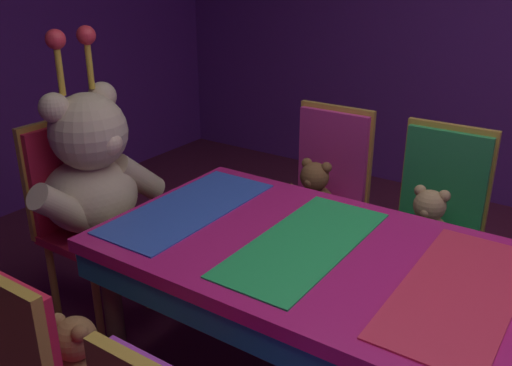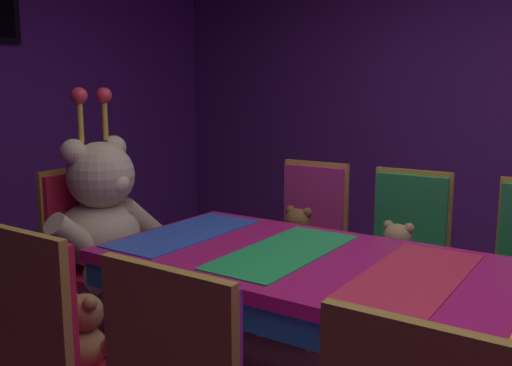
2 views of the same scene
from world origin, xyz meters
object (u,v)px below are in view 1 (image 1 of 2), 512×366
chair_right_2 (437,209)px  teddy_right_2 (427,223)px  teddy_left_3 (79,360)px  king_teddy_bear (95,175)px  banquet_table (455,315)px  teddy_right_3 (313,193)px  throne_chair (75,199)px  chair_right_3 (327,182)px

chair_right_2 → teddy_right_2: 0.14m
teddy_left_3 → king_teddy_bear: (0.73, 0.75, 0.19)m
banquet_table → chair_right_2: 0.93m
teddy_left_3 → teddy_right_3: bearing=0.6°
banquet_table → throne_chair: bearing=90.0°
teddy_right_2 → king_teddy_bear: 1.51m
chair_right_2 → king_teddy_bear: (-0.87, 1.31, 0.17)m
chair_right_3 → throne_chair: 1.27m
banquet_table → teddy_left_3: size_ratio=9.01×
chair_right_2 → throne_chair: bearing=-59.5°
chair_right_3 → banquet_table: bearing=45.4°
teddy_left_3 → chair_right_2: size_ratio=0.28×
teddy_right_2 → throne_chair: bearing=-63.8°
teddy_right_2 → throne_chair: size_ratio=0.31×
throne_chair → king_teddy_bear: (0.00, -0.17, 0.17)m
teddy_right_2 → king_teddy_bear: bearing=-60.9°
banquet_table → chair_right_2: (0.87, 0.32, -0.06)m
chair_right_2 → chair_right_3: size_ratio=1.00×
banquet_table → king_teddy_bear: king_teddy_bear is taller
teddy_right_3 → throne_chair: (-0.74, 0.90, 0.01)m
throne_chair → banquet_table: bearing=-0.0°
throne_chair → teddy_right_2: bearing=26.2°
teddy_left_3 → throne_chair: throne_chair is taller
teddy_right_2 → king_teddy_bear: king_teddy_bear is taller
chair_right_3 → teddy_right_3: size_ratio=3.18×
throne_chair → teddy_right_3: bearing=39.4°
chair_right_3 → king_teddy_bear: size_ratio=1.04×
banquet_table → teddy_right_3: 1.17m
chair_right_2 → teddy_left_3: bearing=-19.5°
teddy_left_3 → king_teddy_bear: 1.06m
teddy_left_3 → teddy_right_2: bearing=-21.2°
chair_right_3 → king_teddy_bear: (-0.89, 0.73, 0.17)m
banquet_table → teddy_left_3: bearing=129.5°
teddy_right_2 → king_teddy_bear: (-0.73, 1.31, 0.18)m
banquet_table → throne_chair: 1.80m
teddy_left_3 → throne_chair: bearing=51.6°
teddy_left_3 → chair_right_3: (1.62, 0.02, 0.02)m
banquet_table → chair_right_3: size_ratio=2.56×
chair_right_3 → throne_chair: same height
chair_right_3 → king_teddy_bear: bearing=-39.5°
teddy_right_3 → throne_chair: 1.17m
teddy_left_3 → throne_chair: size_ratio=0.28×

